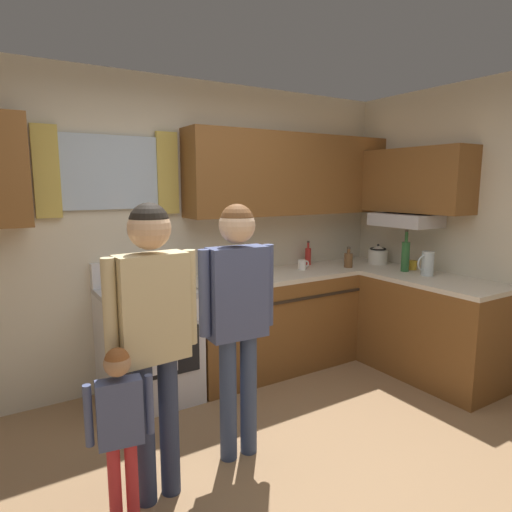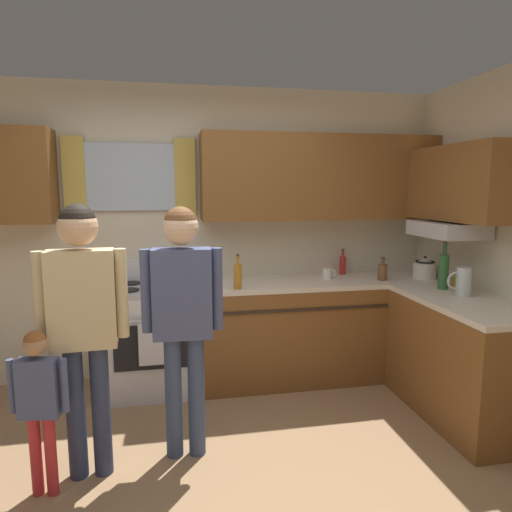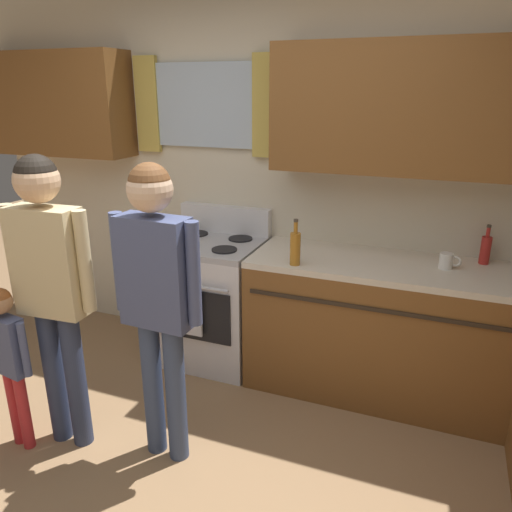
{
  "view_description": "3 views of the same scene",
  "coord_description": "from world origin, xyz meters",
  "px_view_note": "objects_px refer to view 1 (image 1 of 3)",
  "views": [
    {
      "loc": [
        -1.37,
        -1.77,
        1.72
      ],
      "look_at": [
        0.31,
        0.91,
        1.21
      ],
      "focal_mm": 31.18,
      "sensor_mm": 36.0,
      "label": 1
    },
    {
      "loc": [
        -0.14,
        -2.24,
        1.71
      ],
      "look_at": [
        0.43,
        0.69,
        1.26
      ],
      "focal_mm": 31.58,
      "sensor_mm": 36.0,
      "label": 2
    },
    {
      "loc": [
        1.2,
        -1.41,
        1.92
      ],
      "look_at": [
        0.26,
        1.0,
        1.04
      ],
      "focal_mm": 34.52,
      "sensor_mm": 36.0,
      "label": 3
    }
  ],
  "objects_px": {
    "stove_oven": "(148,343)",
    "bottle_wine_green": "(405,256)",
    "mug_ceramic_white": "(302,265)",
    "water_pitcher": "(427,263)",
    "bottle_squat_brown": "(348,260)",
    "small_child": "(120,419)",
    "bottle_oil_amber": "(238,272)",
    "adult_holding_child": "(153,319)",
    "adult_in_plaid": "(237,302)",
    "stovetop_kettle": "(378,255)",
    "mug_mustard_yellow": "(413,265)",
    "bottle_sauce_red": "(308,256)"
  },
  "relations": [
    {
      "from": "mug_ceramic_white",
      "to": "stove_oven",
      "type": "bearing_deg",
      "value": -179.08
    },
    {
      "from": "stove_oven",
      "to": "mug_mustard_yellow",
      "type": "bearing_deg",
      "value": -12.47
    },
    {
      "from": "stove_oven",
      "to": "bottle_wine_green",
      "type": "height_order",
      "value": "bottle_wine_green"
    },
    {
      "from": "bottle_wine_green",
      "to": "mug_mustard_yellow",
      "type": "height_order",
      "value": "bottle_wine_green"
    },
    {
      "from": "water_pitcher",
      "to": "mug_mustard_yellow",
      "type": "bearing_deg",
      "value": 62.68
    },
    {
      "from": "bottle_oil_amber",
      "to": "water_pitcher",
      "type": "bearing_deg",
      "value": -18.87
    },
    {
      "from": "bottle_wine_green",
      "to": "bottle_squat_brown",
      "type": "height_order",
      "value": "bottle_wine_green"
    },
    {
      "from": "bottle_wine_green",
      "to": "mug_ceramic_white",
      "type": "xyz_separation_m",
      "value": [
        -0.77,
        0.58,
        -0.1
      ]
    },
    {
      "from": "bottle_squat_brown",
      "to": "small_child",
      "type": "height_order",
      "value": "bottle_squat_brown"
    },
    {
      "from": "stove_oven",
      "to": "bottle_wine_green",
      "type": "xyz_separation_m",
      "value": [
        2.33,
        -0.56,
        0.58
      ]
    },
    {
      "from": "bottle_wine_green",
      "to": "stove_oven",
      "type": "bearing_deg",
      "value": 166.48
    },
    {
      "from": "stovetop_kettle",
      "to": "adult_in_plaid",
      "type": "relative_size",
      "value": 0.17
    },
    {
      "from": "water_pitcher",
      "to": "small_child",
      "type": "height_order",
      "value": "water_pitcher"
    },
    {
      "from": "stove_oven",
      "to": "bottle_oil_amber",
      "type": "bearing_deg",
      "value": -18.81
    },
    {
      "from": "mug_ceramic_white",
      "to": "mug_mustard_yellow",
      "type": "relative_size",
      "value": 1.04
    },
    {
      "from": "bottle_squat_brown",
      "to": "stovetop_kettle",
      "type": "relative_size",
      "value": 0.75
    },
    {
      "from": "bottle_oil_amber",
      "to": "mug_ceramic_white",
      "type": "height_order",
      "value": "bottle_oil_amber"
    },
    {
      "from": "stovetop_kettle",
      "to": "water_pitcher",
      "type": "relative_size",
      "value": 1.24
    },
    {
      "from": "mug_ceramic_white",
      "to": "water_pitcher",
      "type": "relative_size",
      "value": 0.57
    },
    {
      "from": "bottle_squat_brown",
      "to": "adult_in_plaid",
      "type": "bearing_deg",
      "value": -152.92
    },
    {
      "from": "bottle_wine_green",
      "to": "water_pitcher",
      "type": "relative_size",
      "value": 1.79
    },
    {
      "from": "mug_ceramic_white",
      "to": "small_child",
      "type": "relative_size",
      "value": 0.13
    },
    {
      "from": "bottle_wine_green",
      "to": "bottle_sauce_red",
      "type": "height_order",
      "value": "bottle_wine_green"
    },
    {
      "from": "adult_holding_child",
      "to": "small_child",
      "type": "bearing_deg",
      "value": -148.95
    },
    {
      "from": "bottle_oil_amber",
      "to": "water_pitcher",
      "type": "height_order",
      "value": "bottle_oil_amber"
    },
    {
      "from": "bottle_sauce_red",
      "to": "small_child",
      "type": "xyz_separation_m",
      "value": [
        -2.34,
        -1.49,
        -0.39
      ]
    },
    {
      "from": "stove_oven",
      "to": "adult_in_plaid",
      "type": "xyz_separation_m",
      "value": [
        0.23,
        -1.04,
        0.54
      ]
    },
    {
      "from": "bottle_wine_green",
      "to": "adult_in_plaid",
      "type": "height_order",
      "value": "adult_in_plaid"
    },
    {
      "from": "mug_ceramic_white",
      "to": "small_child",
      "type": "height_order",
      "value": "mug_ceramic_white"
    },
    {
      "from": "bottle_squat_brown",
      "to": "mug_mustard_yellow",
      "type": "height_order",
      "value": "bottle_squat_brown"
    },
    {
      "from": "bottle_wine_green",
      "to": "adult_holding_child",
      "type": "distance_m",
      "value": 2.73
    },
    {
      "from": "bottle_squat_brown",
      "to": "bottle_sauce_red",
      "type": "xyz_separation_m",
      "value": [
        -0.24,
        0.33,
        0.02
      ]
    },
    {
      "from": "stove_oven",
      "to": "small_child",
      "type": "height_order",
      "value": "stove_oven"
    },
    {
      "from": "adult_in_plaid",
      "to": "stovetop_kettle",
      "type": "bearing_deg",
      "value": 22.47
    },
    {
      "from": "bottle_wine_green",
      "to": "bottle_squat_brown",
      "type": "relative_size",
      "value": 1.92
    },
    {
      "from": "mug_ceramic_white",
      "to": "stovetop_kettle",
      "type": "height_order",
      "value": "stovetop_kettle"
    },
    {
      "from": "stove_oven",
      "to": "mug_ceramic_white",
      "type": "xyz_separation_m",
      "value": [
        1.56,
        0.03,
        0.48
      ]
    },
    {
      "from": "bottle_sauce_red",
      "to": "mug_mustard_yellow",
      "type": "distance_m",
      "value": 1.02
    },
    {
      "from": "bottle_sauce_red",
      "to": "mug_ceramic_white",
      "type": "height_order",
      "value": "bottle_sauce_red"
    },
    {
      "from": "stovetop_kettle",
      "to": "adult_holding_child",
      "type": "bearing_deg",
      "value": -159.87
    },
    {
      "from": "stove_oven",
      "to": "bottle_wine_green",
      "type": "distance_m",
      "value": 2.46
    },
    {
      "from": "stove_oven",
      "to": "small_child",
      "type": "relative_size",
      "value": 1.15
    },
    {
      "from": "bottle_squat_brown",
      "to": "mug_ceramic_white",
      "type": "distance_m",
      "value": 0.48
    },
    {
      "from": "stove_oven",
      "to": "mug_ceramic_white",
      "type": "distance_m",
      "value": 1.63
    },
    {
      "from": "stove_oven",
      "to": "adult_in_plaid",
      "type": "bearing_deg",
      "value": -77.73
    },
    {
      "from": "bottle_oil_amber",
      "to": "adult_holding_child",
      "type": "xyz_separation_m",
      "value": [
        -1.03,
        -0.91,
        0.02
      ]
    },
    {
      "from": "bottle_sauce_red",
      "to": "stovetop_kettle",
      "type": "distance_m",
      "value": 0.74
    },
    {
      "from": "stove_oven",
      "to": "bottle_oil_amber",
      "type": "distance_m",
      "value": 0.91
    },
    {
      "from": "bottle_wine_green",
      "to": "bottle_squat_brown",
      "type": "bearing_deg",
      "value": 125.86
    },
    {
      "from": "bottle_oil_amber",
      "to": "bottle_squat_brown",
      "type": "distance_m",
      "value": 1.33
    }
  ]
}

